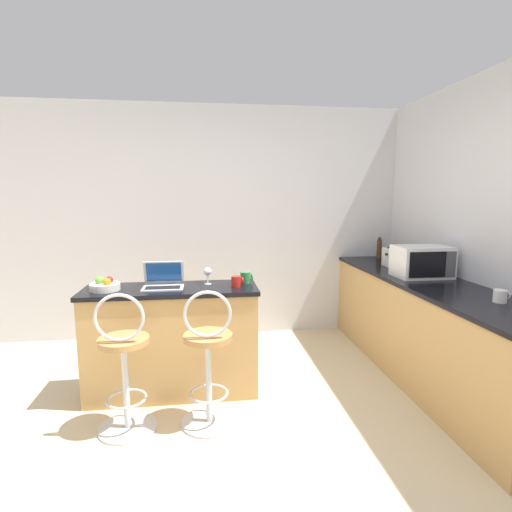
{
  "coord_description": "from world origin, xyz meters",
  "views": [
    {
      "loc": [
        -0.11,
        -2.24,
        1.61
      ],
      "look_at": [
        0.44,
        1.84,
        0.98
      ],
      "focal_mm": 28.0,
      "sensor_mm": 36.0,
      "label": 1
    }
  ],
  "objects": [
    {
      "name": "counter_right",
      "position": [
        1.83,
        0.9,
        0.44
      ],
      "size": [
        0.66,
        2.82,
        0.88
      ],
      "color": "tan",
      "rests_on": "ground_plane"
    },
    {
      "name": "mug_red",
      "position": [
        0.15,
        0.88,
        0.93
      ],
      "size": [
        0.1,
        0.08,
        0.09
      ],
      "color": "red",
      "rests_on": "breakfast_bar"
    },
    {
      "name": "wine_glass_short",
      "position": [
        -0.08,
        1.01,
        0.98
      ],
      "size": [
        0.07,
        0.07,
        0.14
      ],
      "color": "silver",
      "rests_on": "breakfast_bar"
    },
    {
      "name": "ground_plane",
      "position": [
        0.0,
        0.0,
        0.0
      ],
      "size": [
        20.0,
        20.0,
        0.0
      ],
      "primitive_type": "plane",
      "color": "beige"
    },
    {
      "name": "wall_back",
      "position": [
        0.0,
        2.32,
        1.3
      ],
      "size": [
        12.0,
        0.06,
        2.6
      ],
      "color": "silver",
      "rests_on": "ground_plane"
    },
    {
      "name": "bar_stool_far",
      "position": [
        -0.09,
        0.4,
        0.46
      ],
      "size": [
        0.4,
        0.4,
        0.99
      ],
      "color": "silver",
      "rests_on": "ground_plane"
    },
    {
      "name": "toaster",
      "position": [
        1.84,
        1.58,
        0.98
      ],
      "size": [
        0.19,
        0.25,
        0.19
      ],
      "color": "silver",
      "rests_on": "counter_right"
    },
    {
      "name": "bar_stool_near",
      "position": [
        -0.65,
        0.4,
        0.46
      ],
      "size": [
        0.4,
        0.4,
        0.99
      ],
      "color": "silver",
      "rests_on": "ground_plane"
    },
    {
      "name": "mug_white",
      "position": [
        1.91,
        0.18,
        0.93
      ],
      "size": [
        0.1,
        0.09,
        0.09
      ],
      "color": "white",
      "rests_on": "counter_right"
    },
    {
      "name": "fruit_bowl",
      "position": [
        -0.87,
        0.9,
        0.92
      ],
      "size": [
        0.23,
        0.23,
        0.11
      ],
      "color": "silver",
      "rests_on": "breakfast_bar"
    },
    {
      "name": "mug_green",
      "position": [
        0.24,
        1.01,
        0.93
      ],
      "size": [
        0.1,
        0.08,
        0.1
      ],
      "color": "#338447",
      "rests_on": "breakfast_bar"
    },
    {
      "name": "microwave",
      "position": [
        1.84,
        1.06,
        1.02
      ],
      "size": [
        0.47,
        0.33,
        0.28
      ],
      "color": "white",
      "rests_on": "counter_right"
    },
    {
      "name": "pepper_mill",
      "position": [
        1.93,
        2.14,
        1.0
      ],
      "size": [
        0.06,
        0.06,
        0.25
      ],
      "color": "#4C2D19",
      "rests_on": "counter_right"
    },
    {
      "name": "laptop",
      "position": [
        -0.43,
        0.95,
        0.94
      ],
      "size": [
        0.32,
        0.25,
        0.2
      ],
      "color": "silver",
      "rests_on": "breakfast_bar"
    },
    {
      "name": "breakfast_bar",
      "position": [
        -0.37,
        0.93,
        0.44
      ],
      "size": [
        1.38,
        0.49,
        0.88
      ],
      "color": "tan",
      "rests_on": "ground_plane"
    }
  ]
}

